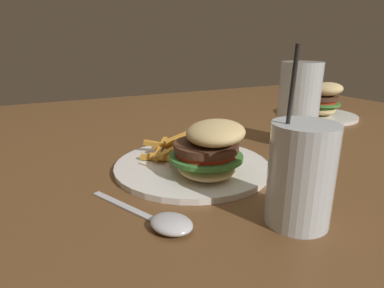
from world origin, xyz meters
TOP-DOWN VIEW (x-y plane):
  - dining_table at (0.00, 0.00)m, footprint 1.51×1.36m
  - meal_plate_near at (0.10, -0.25)m, footprint 0.28×0.28m
  - beer_glass at (0.05, 0.02)m, footprint 0.09×0.09m
  - juice_glass at (0.30, -0.22)m, footprint 0.08×0.08m
  - spoon at (0.23, -0.37)m, footprint 0.18×0.10m
  - meal_plate_far at (-0.12, 0.28)m, footprint 0.22×0.22m

SIDE VIEW (x-z plane):
  - dining_table at x=0.00m, z-range 0.28..1.02m
  - spoon at x=0.23m, z-range 0.74..0.75m
  - meal_plate_near at x=0.10m, z-range 0.72..0.82m
  - meal_plate_far at x=-0.12m, z-range 0.72..0.83m
  - juice_glass at x=0.30m, z-range 0.69..0.91m
  - beer_glass at x=0.05m, z-range 0.74..0.91m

